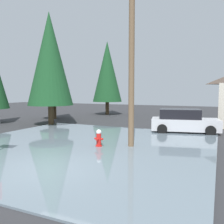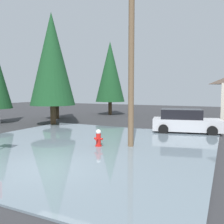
# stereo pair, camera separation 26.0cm
# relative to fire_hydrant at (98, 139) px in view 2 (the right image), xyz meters

# --- Properties ---
(ground_plane) EXTENTS (80.00, 80.00, 0.10)m
(ground_plane) POSITION_rel_fire_hydrant_xyz_m (-0.13, -3.74, -0.49)
(ground_plane) COLOR #2D2D30
(flood_puddle) EXTENTS (12.70, 12.70, 0.06)m
(flood_puddle) POSITION_rel_fire_hydrant_xyz_m (-1.03, -0.01, -0.41)
(flood_puddle) COLOR slate
(flood_puddle) RESTS_ON ground
(lane_stop_bar) EXTENTS (3.13, 0.32, 0.01)m
(lane_stop_bar) POSITION_rel_fire_hydrant_xyz_m (-0.30, -5.12, -0.44)
(lane_stop_bar) COLOR silver
(lane_stop_bar) RESTS_ON ground
(fire_hydrant) EXTENTS (0.45, 0.39, 0.90)m
(fire_hydrant) POSITION_rel_fire_hydrant_xyz_m (0.00, 0.00, 0.00)
(fire_hydrant) COLOR red
(fire_hydrant) RESTS_ON ground
(utility_pole) EXTENTS (1.60, 0.28, 8.89)m
(utility_pole) POSITION_rel_fire_hydrant_xyz_m (1.43, 0.69, 4.19)
(utility_pole) COLOR brown
(utility_pole) RESTS_ON ground
(parked_car) EXTENTS (4.58, 2.64, 1.57)m
(parked_car) POSITION_rel_fire_hydrant_xyz_m (3.18, 6.10, 0.31)
(parked_car) COLOR silver
(parked_car) RESTS_ON ground
(pine_tree_tall_left) EXTENTS (3.62, 3.62, 9.04)m
(pine_tree_tall_left) POSITION_rel_fire_hydrant_xyz_m (-7.19, 5.43, 4.88)
(pine_tree_tall_left) COLOR #4C3823
(pine_tree_tall_left) RESTS_ON ground
(pine_tree_mid_left) EXTENTS (3.41, 3.41, 8.52)m
(pine_tree_mid_left) POSITION_rel_fire_hydrant_xyz_m (-6.80, 15.35, 4.57)
(pine_tree_mid_left) COLOR #4C3823
(pine_tree_mid_left) RESTS_ON ground
(pine_tree_short_left) EXTENTS (2.95, 2.95, 7.37)m
(pine_tree_short_left) POSITION_rel_fire_hydrant_xyz_m (-9.80, 9.28, 3.90)
(pine_tree_short_left) COLOR #4C3823
(pine_tree_short_left) RESTS_ON ground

